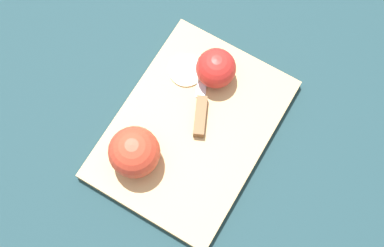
% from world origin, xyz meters
% --- Properties ---
extents(ground_plane, '(4.00, 4.00, 0.00)m').
position_xyz_m(ground_plane, '(0.00, 0.00, 0.00)').
color(ground_plane, '#193338').
extents(cutting_board, '(0.37, 0.29, 0.02)m').
position_xyz_m(cutting_board, '(0.00, 0.00, 0.01)').
color(cutting_board, tan).
rests_on(cutting_board, ground_plane).
extents(apple_half_left, '(0.08, 0.08, 0.08)m').
position_xyz_m(apple_half_left, '(-0.10, 0.03, 0.06)').
color(apple_half_left, red).
rests_on(apple_half_left, cutting_board).
extents(apple_half_right, '(0.07, 0.07, 0.07)m').
position_xyz_m(apple_half_right, '(0.10, 0.03, 0.05)').
color(apple_half_right, red).
rests_on(apple_half_right, cutting_board).
extents(knife, '(0.13, 0.10, 0.02)m').
position_xyz_m(knife, '(0.03, 0.01, 0.03)').
color(knife, silver).
rests_on(knife, cutting_board).
extents(apple_slice, '(0.06, 0.06, 0.00)m').
position_xyz_m(apple_slice, '(0.07, 0.07, 0.02)').
color(apple_slice, beige).
rests_on(apple_slice, cutting_board).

